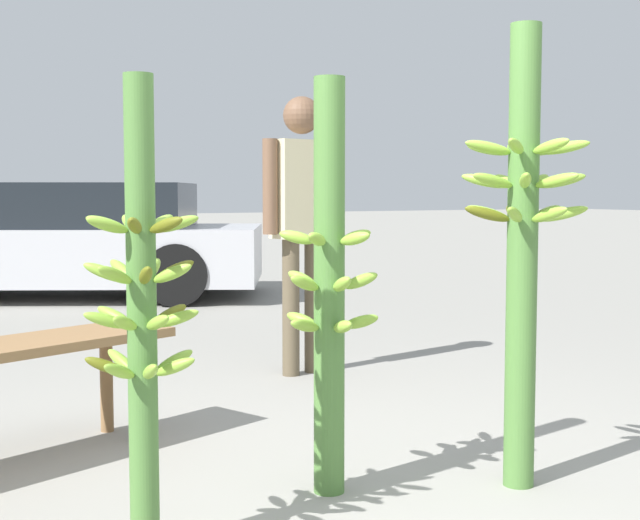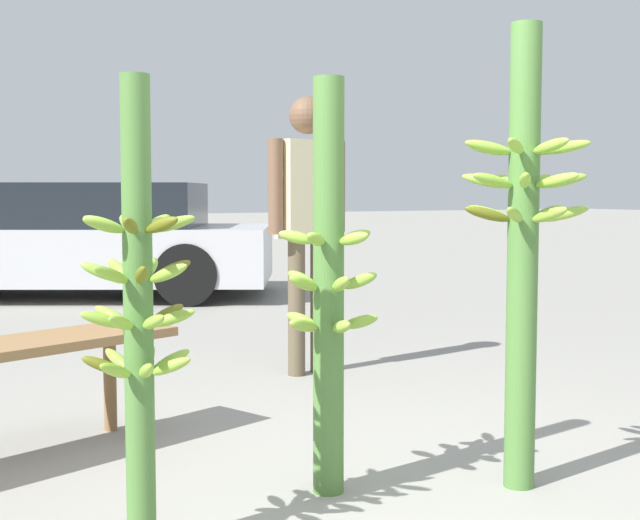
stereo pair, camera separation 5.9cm
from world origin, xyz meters
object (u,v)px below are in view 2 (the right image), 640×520
at_px(banana_stalk_center, 329,287).
at_px(banana_stalk_right, 523,242).
at_px(banana_stalk_left, 138,311).
at_px(vendor_person, 308,206).
at_px(parked_car, 85,241).

bearing_deg(banana_stalk_center, banana_stalk_right, -22.64).
bearing_deg(banana_stalk_right, banana_stalk_left, 177.79).
height_order(banana_stalk_center, vendor_person, vendor_person).
relative_size(vendor_person, parked_car, 0.39).
distance_m(banana_stalk_right, vendor_person, 2.26).
relative_size(banana_stalk_left, vendor_person, 0.87).
relative_size(banana_stalk_center, vendor_person, 0.91).
relative_size(banana_stalk_center, parked_car, 0.35).
xyz_separation_m(banana_stalk_center, vendor_person, (0.91, 1.97, 0.26)).
bearing_deg(vendor_person, parked_car, -95.94).
bearing_deg(banana_stalk_left, banana_stalk_center, 16.09).
distance_m(banana_stalk_center, parked_car, 6.70).
bearing_deg(parked_car, banana_stalk_right, -152.37).
bearing_deg(banana_stalk_left, parked_car, 78.35).
relative_size(banana_stalk_left, banana_stalk_right, 0.85).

